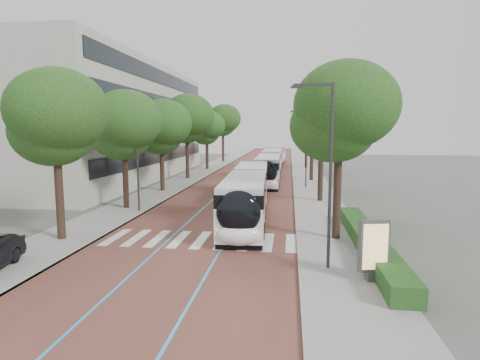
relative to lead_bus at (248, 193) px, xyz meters
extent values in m
plane|color=#51544C|center=(-2.18, -7.63, -1.63)|extent=(160.00, 160.00, 0.00)
cube|color=brown|center=(-2.18, 32.37, -1.62)|extent=(11.00, 140.00, 0.02)
cube|color=gray|center=(-9.68, 32.37, -1.57)|extent=(4.00, 140.00, 0.12)
cube|color=gray|center=(5.32, 32.37, -1.57)|extent=(4.00, 140.00, 0.12)
cube|color=gray|center=(-7.78, 32.37, -1.57)|extent=(0.20, 140.00, 0.14)
cube|color=gray|center=(3.42, 32.37, -1.57)|extent=(0.20, 140.00, 0.14)
cube|color=silver|center=(-6.98, -6.63, -1.60)|extent=(0.55, 3.60, 0.01)
cube|color=silver|center=(-5.73, -6.63, -1.60)|extent=(0.55, 3.60, 0.01)
cube|color=silver|center=(-4.48, -6.63, -1.60)|extent=(0.55, 3.60, 0.01)
cube|color=silver|center=(-3.23, -6.63, -1.60)|extent=(0.55, 3.60, 0.01)
cube|color=silver|center=(-1.98, -6.63, -1.60)|extent=(0.55, 3.60, 0.01)
cube|color=silver|center=(-0.73, -6.63, -1.60)|extent=(0.55, 3.60, 0.01)
cube|color=silver|center=(0.52, -6.63, -1.60)|extent=(0.55, 3.60, 0.01)
cube|color=silver|center=(1.77, -6.63, -1.60)|extent=(0.55, 3.60, 0.01)
cube|color=silver|center=(3.02, -6.63, -1.60)|extent=(0.55, 3.60, 0.01)
cube|color=#2A94D4|center=(-3.78, 32.37, -1.60)|extent=(0.12, 126.00, 0.01)
cube|color=#2A94D4|center=(-0.58, 32.37, -1.60)|extent=(0.12, 126.00, 0.01)
cube|color=#AEABA1|center=(-21.68, 20.37, 5.37)|extent=(18.00, 40.00, 14.00)
cube|color=black|center=(-12.63, 20.37, 1.37)|extent=(0.12, 38.00, 1.60)
cube|color=black|center=(-12.63, 20.37, 4.57)|extent=(0.12, 38.00, 1.60)
cube|color=black|center=(-12.63, 20.37, 7.77)|extent=(0.12, 38.00, 1.60)
cube|color=black|center=(-12.63, 20.37, 10.77)|extent=(0.12, 38.00, 1.60)
cube|color=#1D4216|center=(6.92, -7.63, -1.11)|extent=(1.20, 14.00, 0.80)
cylinder|color=#2F3032|center=(4.62, -10.63, 2.49)|extent=(0.14, 0.14, 8.00)
cube|color=#2F3032|center=(3.82, -10.63, 6.39)|extent=(1.70, 0.12, 0.12)
cube|color=#2F3032|center=(3.12, -10.63, 6.31)|extent=(0.50, 0.20, 0.10)
cylinder|color=#2F3032|center=(4.62, 14.37, 2.49)|extent=(0.14, 0.14, 8.00)
cube|color=#2F3032|center=(3.82, 14.37, 6.39)|extent=(1.70, 0.12, 0.12)
cube|color=#2F3032|center=(3.12, 14.37, 6.31)|extent=(0.50, 0.20, 0.10)
cylinder|color=#2F3032|center=(-8.28, 0.37, 2.49)|extent=(0.14, 0.14, 8.00)
cylinder|color=black|center=(-9.68, -7.63, 0.70)|extent=(0.44, 0.44, 4.66)
ellipsoid|color=#174115|center=(-9.68, -7.63, 4.94)|extent=(5.31, 5.31, 4.52)
cylinder|color=black|center=(-9.68, 1.37, 0.58)|extent=(0.44, 0.44, 4.43)
ellipsoid|color=#174115|center=(-9.68, 1.37, 4.61)|extent=(5.40, 5.40, 4.59)
cylinder|color=black|center=(-9.68, 10.37, 0.55)|extent=(0.44, 0.44, 4.36)
ellipsoid|color=#174115|center=(-9.68, 10.37, 4.51)|extent=(5.57, 5.57, 4.73)
cylinder|color=black|center=(-9.68, 20.37, 0.92)|extent=(0.44, 0.44, 5.11)
ellipsoid|color=#174115|center=(-9.68, 20.37, 5.57)|extent=(6.27, 6.27, 5.33)
cylinder|color=black|center=(-9.68, 32.37, 0.55)|extent=(0.44, 0.44, 4.36)
ellipsoid|color=#174115|center=(-9.68, 32.37, 4.51)|extent=(5.15, 5.15, 4.38)
cylinder|color=black|center=(-9.68, 47.37, 1.06)|extent=(0.44, 0.44, 5.38)
ellipsoid|color=#174115|center=(-9.68, 47.37, 5.95)|extent=(6.28, 6.28, 5.34)
cylinder|color=black|center=(5.52, -5.63, 0.81)|extent=(0.44, 0.44, 4.87)
ellipsoid|color=#174115|center=(5.52, -5.63, 5.23)|extent=(5.60, 5.60, 4.76)
cylinder|color=black|center=(5.52, 6.37, 0.80)|extent=(0.44, 0.44, 4.86)
ellipsoid|color=#174115|center=(5.52, 6.37, 5.22)|extent=(4.78, 4.78, 4.06)
cylinder|color=black|center=(5.52, 20.37, 0.61)|extent=(0.44, 0.44, 4.47)
ellipsoid|color=#174115|center=(5.52, 20.37, 4.67)|extent=(4.98, 4.98, 4.23)
cylinder|color=black|center=(5.52, 36.37, 0.38)|extent=(0.44, 0.44, 4.01)
ellipsoid|color=#174115|center=(5.52, 36.37, 4.03)|extent=(4.88, 4.88, 4.15)
cylinder|color=black|center=(-0.06, 1.30, 0.15)|extent=(2.34, 1.00, 2.30)
cube|color=white|center=(0.17, -3.83, -0.37)|extent=(2.91, 9.46, 1.82)
cube|color=black|center=(0.17, -3.83, 0.77)|extent=(2.94, 9.28, 0.97)
cube|color=#BEBDC0|center=(0.17, -3.83, 1.42)|extent=(2.85, 9.27, 0.31)
cube|color=black|center=(0.17, -3.83, -1.45)|extent=(2.84, 9.08, 0.35)
cube|color=white|center=(-0.25, 5.61, -0.37)|extent=(2.84, 7.84, 1.82)
cube|color=black|center=(-0.25, 5.61, 0.77)|extent=(2.87, 7.69, 0.97)
cube|color=#BEBDC0|center=(-0.25, 5.61, 1.42)|extent=(2.78, 7.69, 0.31)
cube|color=black|center=(-0.25, 5.61, -1.45)|extent=(2.77, 7.53, 0.35)
ellipsoid|color=black|center=(0.37, -8.35, 0.38)|extent=(2.40, 1.20, 2.28)
ellipsoid|color=white|center=(0.37, -8.40, -0.76)|extent=(2.39, 1.10, 1.14)
cylinder|color=black|center=(-0.86, -6.15, -1.13)|extent=(0.34, 1.01, 1.00)
cylinder|color=black|center=(1.40, -6.05, -1.13)|extent=(0.34, 1.01, 1.00)
cylinder|color=black|center=(-1.45, 7.23, -1.13)|extent=(0.34, 1.01, 1.00)
cylinder|color=black|center=(0.81, 7.33, -1.13)|extent=(0.34, 1.01, 1.00)
cylinder|color=black|center=(-1.10, -0.80, -1.13)|extent=(0.34, 1.01, 1.00)
cylinder|color=black|center=(1.16, -0.70, -1.13)|extent=(0.34, 1.01, 1.00)
cube|color=white|center=(0.54, 16.82, -0.37)|extent=(2.62, 12.02, 1.82)
cube|color=black|center=(0.54, 16.82, 0.77)|extent=(2.65, 11.78, 0.97)
cube|color=#BEBDC0|center=(0.54, 16.82, 1.42)|extent=(2.56, 11.78, 0.31)
cube|color=black|center=(0.54, 16.82, -1.45)|extent=(2.56, 11.54, 0.35)
ellipsoid|color=black|center=(0.60, 10.97, 0.38)|extent=(2.36, 1.12, 2.28)
ellipsoid|color=white|center=(0.60, 10.92, -0.76)|extent=(2.36, 1.02, 1.14)
cylinder|color=black|center=(-0.55, 13.21, -1.13)|extent=(0.31, 1.00, 1.00)
cylinder|color=black|center=(1.71, 13.23, -1.13)|extent=(0.31, 1.00, 1.00)
cylinder|color=black|center=(-0.63, 20.61, -1.13)|extent=(0.31, 1.00, 1.00)
cylinder|color=black|center=(1.63, 20.63, -1.13)|extent=(0.31, 1.00, 1.00)
cube|color=white|center=(0.42, 29.97, -0.37)|extent=(2.63, 12.03, 1.82)
cube|color=black|center=(0.42, 29.97, 0.77)|extent=(2.67, 11.79, 0.97)
cube|color=#BEBDC0|center=(0.42, 29.97, 1.42)|extent=(2.58, 11.79, 0.31)
cube|color=black|center=(0.42, 29.97, -1.45)|extent=(2.57, 11.55, 0.35)
ellipsoid|color=black|center=(0.36, 24.12, 0.38)|extent=(2.36, 1.13, 2.28)
ellipsoid|color=white|center=(0.36, 24.07, -0.76)|extent=(2.36, 1.03, 1.14)
cylinder|color=black|center=(-0.75, 26.38, -1.13)|extent=(0.31, 1.00, 1.00)
cylinder|color=black|center=(1.51, 26.36, -1.13)|extent=(0.31, 1.00, 1.00)
cylinder|color=black|center=(-0.67, 33.78, -1.13)|extent=(0.31, 1.00, 1.00)
cylinder|color=black|center=(1.59, 33.76, -1.13)|extent=(0.31, 1.00, 1.00)
cube|color=white|center=(0.60, 43.32, -0.37)|extent=(3.06, 12.10, 1.82)
cube|color=black|center=(0.60, 43.32, 0.77)|extent=(3.08, 11.87, 0.97)
cube|color=#BEBDC0|center=(0.60, 43.32, 1.42)|extent=(3.00, 11.86, 0.31)
cube|color=black|center=(0.60, 43.32, -1.45)|extent=(2.98, 11.62, 0.35)
ellipsoid|color=black|center=(0.32, 37.47, 0.38)|extent=(2.40, 1.21, 2.28)
ellipsoid|color=white|center=(0.32, 37.42, -0.76)|extent=(2.39, 1.11, 1.14)
cylinder|color=black|center=(-0.70, 39.78, -1.13)|extent=(0.35, 1.01, 1.00)
cylinder|color=black|center=(1.56, 39.67, -1.13)|extent=(0.35, 1.01, 1.00)
cylinder|color=black|center=(-0.36, 47.17, -1.13)|extent=(0.35, 1.01, 1.00)
cylinder|color=black|center=(1.90, 47.06, -1.13)|extent=(0.35, 1.01, 1.00)
cube|color=#59595B|center=(6.26, -11.94, -1.32)|extent=(0.64, 0.56, 0.37)
cube|color=#59595B|center=(6.26, -11.94, -0.08)|extent=(1.24, 0.56, 2.12)
cube|color=#F1C97F|center=(6.30, -12.11, -0.08)|extent=(1.00, 0.22, 1.85)
camera|label=1|loc=(2.86, -28.02, 4.55)|focal=30.00mm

